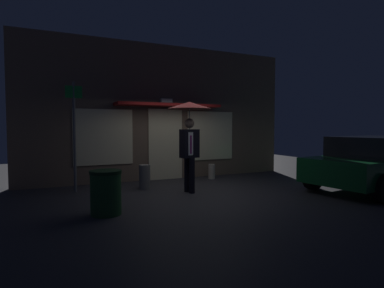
{
  "coord_description": "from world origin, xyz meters",
  "views": [
    {
      "loc": [
        -3.33,
        -7.0,
        1.63
      ],
      "look_at": [
        -0.07,
        0.05,
        1.21
      ],
      "focal_mm": 29.18,
      "sensor_mm": 36.0,
      "label": 1
    }
  ],
  "objects": [
    {
      "name": "building_facade",
      "position": [
        -0.0,
        2.34,
        2.07
      ],
      "size": [
        8.58,
        1.0,
        4.18
      ],
      "color": "brown",
      "rests_on": "ground"
    },
    {
      "name": "sidewalk_bollard_2",
      "position": [
        -1.04,
        0.94,
        0.32
      ],
      "size": [
        0.29,
        0.29,
        0.64
      ],
      "primitive_type": "cylinder",
      "color": "slate",
      "rests_on": "ground"
    },
    {
      "name": "street_sign_post",
      "position": [
        -2.73,
        1.29,
        1.55
      ],
      "size": [
        0.4,
        0.07,
        2.75
      ],
      "color": "#595B60",
      "rests_on": "ground"
    },
    {
      "name": "ground_plane",
      "position": [
        0.0,
        0.0,
        0.0
      ],
      "size": [
        18.0,
        18.0,
        0.0
      ],
      "primitive_type": "plane",
      "color": "#2D2D33"
    },
    {
      "name": "sidewalk_bollard",
      "position": [
        1.35,
        1.63,
        0.23
      ],
      "size": [
        0.21,
        0.21,
        0.46
      ],
      "primitive_type": "cylinder",
      "color": "#B2A899",
      "rests_on": "ground"
    },
    {
      "name": "parked_car",
      "position": [
        4.46,
        -1.67,
        0.71
      ],
      "size": [
        4.29,
        2.38,
        1.39
      ],
      "rotation": [
        0.0,
        0.0,
        0.12
      ],
      "color": "#0C3F1E",
      "rests_on": "ground"
    },
    {
      "name": "person_with_umbrella",
      "position": [
        -0.14,
        0.05,
        1.75
      ],
      "size": [
        1.13,
        1.13,
        2.26
      ],
      "rotation": [
        0.0,
        0.0,
        0.2
      ],
      "color": "black",
      "rests_on": "ground"
    },
    {
      "name": "trash_bin",
      "position": [
        -2.38,
        -1.11,
        0.42
      ],
      "size": [
        0.59,
        0.59,
        0.83
      ],
      "color": "#1E4C23",
      "rests_on": "ground"
    }
  ]
}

